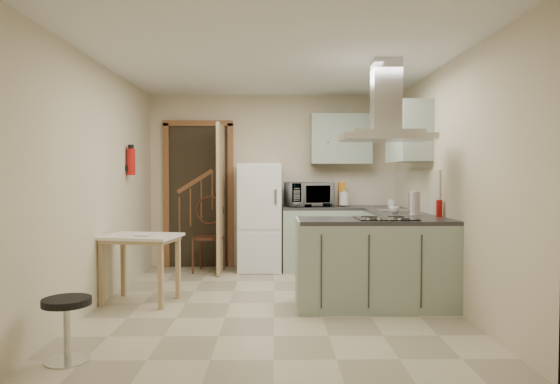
{
  "coord_description": "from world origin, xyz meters",
  "views": [
    {
      "loc": [
        0.01,
        -5.19,
        1.35
      ],
      "look_at": [
        0.07,
        0.45,
        1.15
      ],
      "focal_mm": 32.0,
      "sensor_mm": 36.0,
      "label": 1
    }
  ],
  "objects_px": {
    "drop_leaf_table": "(141,269)",
    "bentwood_chair": "(208,238)",
    "fridge": "(260,217)",
    "microwave": "(309,194)",
    "peninsula": "(375,263)",
    "extractor_hood": "(386,137)",
    "stool": "(67,329)"
  },
  "relations": [
    {
      "from": "fridge",
      "to": "stool",
      "type": "distance_m",
      "value": 3.69
    },
    {
      "from": "extractor_hood",
      "to": "bentwood_chair",
      "type": "distance_m",
      "value": 3.02
    },
    {
      "from": "stool",
      "to": "extractor_hood",
      "type": "bearing_deg",
      "value": 28.81
    },
    {
      "from": "bentwood_chair",
      "to": "stool",
      "type": "distance_m",
      "value": 3.35
    },
    {
      "from": "peninsula",
      "to": "bentwood_chair",
      "type": "xyz_separation_m",
      "value": [
        -1.93,
        1.85,
        0.03
      ]
    },
    {
      "from": "peninsula",
      "to": "extractor_hood",
      "type": "xyz_separation_m",
      "value": [
        0.1,
        0.0,
        1.27
      ]
    },
    {
      "from": "fridge",
      "to": "drop_leaf_table",
      "type": "relative_size",
      "value": 1.97
    },
    {
      "from": "fridge",
      "to": "extractor_hood",
      "type": "relative_size",
      "value": 1.67
    },
    {
      "from": "fridge",
      "to": "microwave",
      "type": "height_order",
      "value": "fridge"
    },
    {
      "from": "extractor_hood",
      "to": "drop_leaf_table",
      "type": "height_order",
      "value": "extractor_hood"
    },
    {
      "from": "stool",
      "to": "drop_leaf_table",
      "type": "bearing_deg",
      "value": 86.93
    },
    {
      "from": "peninsula",
      "to": "drop_leaf_table",
      "type": "distance_m",
      "value": 2.44
    },
    {
      "from": "extractor_hood",
      "to": "stool",
      "type": "height_order",
      "value": "extractor_hood"
    },
    {
      "from": "bentwood_chair",
      "to": "stool",
      "type": "height_order",
      "value": "bentwood_chair"
    },
    {
      "from": "drop_leaf_table",
      "to": "bentwood_chair",
      "type": "xyz_separation_m",
      "value": [
        0.49,
        1.63,
        0.12
      ]
    },
    {
      "from": "bentwood_chair",
      "to": "stool",
      "type": "xyz_separation_m",
      "value": [
        -0.58,
        -3.29,
        -0.24
      ]
    },
    {
      "from": "fridge",
      "to": "peninsula",
      "type": "height_order",
      "value": "fridge"
    },
    {
      "from": "extractor_hood",
      "to": "microwave",
      "type": "bearing_deg",
      "value": 107.81
    },
    {
      "from": "bentwood_chair",
      "to": "microwave",
      "type": "distance_m",
      "value": 1.52
    },
    {
      "from": "peninsula",
      "to": "drop_leaf_table",
      "type": "bearing_deg",
      "value": 174.77
    },
    {
      "from": "bentwood_chair",
      "to": "drop_leaf_table",
      "type": "bearing_deg",
      "value": -97.01
    },
    {
      "from": "extractor_hood",
      "to": "drop_leaf_table",
      "type": "relative_size",
      "value": 1.18
    },
    {
      "from": "peninsula",
      "to": "microwave",
      "type": "height_order",
      "value": "microwave"
    },
    {
      "from": "stool",
      "to": "bentwood_chair",
      "type": "bearing_deg",
      "value": 79.98
    },
    {
      "from": "drop_leaf_table",
      "to": "bentwood_chair",
      "type": "distance_m",
      "value": 1.71
    },
    {
      "from": "fridge",
      "to": "microwave",
      "type": "distance_m",
      "value": 0.76
    },
    {
      "from": "fridge",
      "to": "microwave",
      "type": "xyz_separation_m",
      "value": [
        0.69,
        0.0,
        0.32
      ]
    },
    {
      "from": "stool",
      "to": "microwave",
      "type": "xyz_separation_m",
      "value": [
        1.98,
        3.42,
        0.84
      ]
    },
    {
      "from": "drop_leaf_table",
      "to": "bentwood_chair",
      "type": "bearing_deg",
      "value": 84.27
    },
    {
      "from": "extractor_hood",
      "to": "bentwood_chair",
      "type": "bearing_deg",
      "value": 137.64
    },
    {
      "from": "bentwood_chair",
      "to": "microwave",
      "type": "relative_size",
      "value": 1.55
    },
    {
      "from": "peninsula",
      "to": "bentwood_chair",
      "type": "relative_size",
      "value": 1.63
    }
  ]
}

